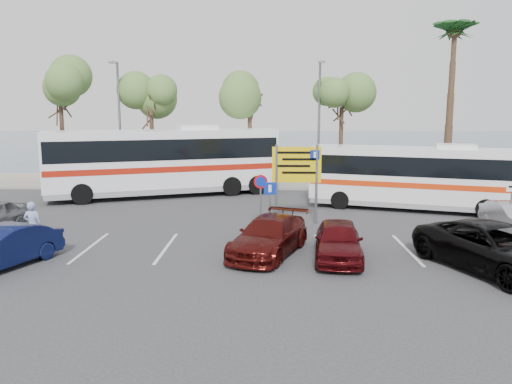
{
  "coord_description": "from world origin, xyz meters",
  "views": [
    {
      "loc": [
        -0.27,
        -19.06,
        5.12
      ],
      "look_at": [
        -0.82,
        3.0,
        1.49
      ],
      "focal_mm": 35.0,
      "sensor_mm": 36.0,
      "label": 1
    }
  ],
  "objects_px": {
    "coach_bus_right": "(419,179)",
    "car_maroon": "(269,236)",
    "pedestrian_far": "(413,193)",
    "street_lamp_right": "(319,118)",
    "street_lamp_left": "(119,118)",
    "coach_bus_left": "(164,164)",
    "suv_black": "(496,248)",
    "car_blue": "(1,248)",
    "direction_sign": "(297,171)",
    "pedestrian_near": "(33,225)",
    "car_red": "(338,240)"
  },
  "relations": [
    {
      "from": "street_lamp_right",
      "to": "pedestrian_near",
      "type": "bearing_deg",
      "value": -129.11
    },
    {
      "from": "street_lamp_right",
      "to": "direction_sign",
      "type": "relative_size",
      "value": 2.23
    },
    {
      "from": "street_lamp_left",
      "to": "car_blue",
      "type": "height_order",
      "value": "street_lamp_left"
    },
    {
      "from": "car_blue",
      "to": "car_red",
      "type": "height_order",
      "value": "car_blue"
    },
    {
      "from": "car_blue",
      "to": "car_red",
      "type": "relative_size",
      "value": 1.04
    },
    {
      "from": "car_maroon",
      "to": "coach_bus_right",
      "type": "bearing_deg",
      "value": 67.61
    },
    {
      "from": "car_blue",
      "to": "pedestrian_near",
      "type": "distance_m",
      "value": 2.27
    },
    {
      "from": "car_blue",
      "to": "suv_black",
      "type": "distance_m",
      "value": 16.0
    },
    {
      "from": "direction_sign",
      "to": "pedestrian_near",
      "type": "bearing_deg",
      "value": -156.08
    },
    {
      "from": "car_red",
      "to": "direction_sign",
      "type": "bearing_deg",
      "value": 108.09
    },
    {
      "from": "coach_bus_right",
      "to": "car_red",
      "type": "relative_size",
      "value": 2.84
    },
    {
      "from": "coach_bus_right",
      "to": "pedestrian_near",
      "type": "xyz_separation_m",
      "value": [
        -16.5,
        -7.74,
        -0.7
      ]
    },
    {
      "from": "pedestrian_far",
      "to": "coach_bus_right",
      "type": "bearing_deg",
      "value": -93.53
    },
    {
      "from": "car_blue",
      "to": "pedestrian_far",
      "type": "distance_m",
      "value": 19.04
    },
    {
      "from": "coach_bus_right",
      "to": "pedestrian_far",
      "type": "relative_size",
      "value": 6.48
    },
    {
      "from": "coach_bus_left",
      "to": "car_blue",
      "type": "distance_m",
      "value": 14.28
    },
    {
      "from": "coach_bus_left",
      "to": "coach_bus_right",
      "type": "xyz_separation_m",
      "value": [
        14.0,
        -4.0,
        -0.36
      ]
    },
    {
      "from": "direction_sign",
      "to": "pedestrian_near",
      "type": "height_order",
      "value": "direction_sign"
    },
    {
      "from": "car_red",
      "to": "coach_bus_right",
      "type": "bearing_deg",
      "value": 64.79
    },
    {
      "from": "street_lamp_left",
      "to": "pedestrian_near",
      "type": "relative_size",
      "value": 4.45
    },
    {
      "from": "street_lamp_right",
      "to": "car_red",
      "type": "height_order",
      "value": "street_lamp_right"
    },
    {
      "from": "car_blue",
      "to": "car_maroon",
      "type": "bearing_deg",
      "value": 34.37
    },
    {
      "from": "coach_bus_left",
      "to": "pedestrian_near",
      "type": "bearing_deg",
      "value": -102.02
    },
    {
      "from": "car_red",
      "to": "pedestrian_near",
      "type": "height_order",
      "value": "pedestrian_near"
    },
    {
      "from": "street_lamp_left",
      "to": "direction_sign",
      "type": "distance_m",
      "value": 15.24
    },
    {
      "from": "car_red",
      "to": "car_blue",
      "type": "bearing_deg",
      "value": -167.57
    },
    {
      "from": "car_blue",
      "to": "pedestrian_near",
      "type": "xyz_separation_m",
      "value": [
        0.0,
        2.26,
        0.22
      ]
    },
    {
      "from": "pedestrian_far",
      "to": "car_red",
      "type": "bearing_deg",
      "value": 146.59
    },
    {
      "from": "direction_sign",
      "to": "suv_black",
      "type": "distance_m",
      "value": 9.14
    },
    {
      "from": "street_lamp_left",
      "to": "coach_bus_left",
      "type": "bearing_deg",
      "value": -40.78
    },
    {
      "from": "street_lamp_left",
      "to": "coach_bus_left",
      "type": "distance_m",
      "value": 5.32
    },
    {
      "from": "coach_bus_left",
      "to": "suv_black",
      "type": "height_order",
      "value": "coach_bus_left"
    },
    {
      "from": "suv_black",
      "to": "car_blue",
      "type": "bearing_deg",
      "value": 156.98
    },
    {
      "from": "coach_bus_right",
      "to": "coach_bus_left",
      "type": "bearing_deg",
      "value": 164.05
    },
    {
      "from": "street_lamp_left",
      "to": "car_red",
      "type": "height_order",
      "value": "street_lamp_left"
    },
    {
      "from": "pedestrian_far",
      "to": "street_lamp_right",
      "type": "bearing_deg",
      "value": 27.36
    },
    {
      "from": "street_lamp_left",
      "to": "car_maroon",
      "type": "xyz_separation_m",
      "value": [
        9.76,
        -15.24,
        -3.93
      ]
    },
    {
      "from": "coach_bus_right",
      "to": "car_maroon",
      "type": "xyz_separation_m",
      "value": [
        -7.74,
        -8.22,
        -0.93
      ]
    },
    {
      "from": "direction_sign",
      "to": "car_red",
      "type": "height_order",
      "value": "direction_sign"
    },
    {
      "from": "car_maroon",
      "to": "street_lamp_left",
      "type": "bearing_deg",
      "value": 143.54
    },
    {
      "from": "street_lamp_right",
      "to": "coach_bus_right",
      "type": "relative_size",
      "value": 0.71
    },
    {
      "from": "street_lamp_left",
      "to": "street_lamp_right",
      "type": "distance_m",
      "value": 13.0
    },
    {
      "from": "direction_sign",
      "to": "pedestrian_far",
      "type": "distance_m",
      "value": 7.19
    },
    {
      "from": "coach_bus_left",
      "to": "car_blue",
      "type": "xyz_separation_m",
      "value": [
        -2.5,
        -14.0,
        -1.28
      ]
    },
    {
      "from": "suv_black",
      "to": "pedestrian_near",
      "type": "relative_size",
      "value": 3.09
    },
    {
      "from": "street_lamp_left",
      "to": "pedestrian_near",
      "type": "bearing_deg",
      "value": -86.12
    },
    {
      "from": "direction_sign",
      "to": "coach_bus_left",
      "type": "distance_m",
      "value": 10.48
    },
    {
      "from": "car_blue",
      "to": "car_maroon",
      "type": "relative_size",
      "value": 0.89
    },
    {
      "from": "street_lamp_right",
      "to": "suv_black",
      "type": "height_order",
      "value": "street_lamp_right"
    },
    {
      "from": "coach_bus_right",
      "to": "street_lamp_right",
      "type": "bearing_deg",
      "value": 122.66
    }
  ]
}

